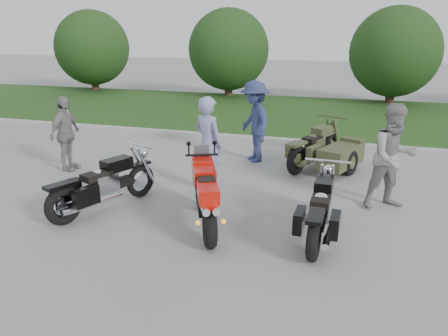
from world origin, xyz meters
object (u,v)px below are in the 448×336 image
(sportbike_red, at_px, (206,194))
(cruiser_right, at_px, (321,212))
(person_grey, at_px, (394,157))
(person_denim, at_px, (254,122))
(person_back, at_px, (65,134))
(cruiser_left, at_px, (100,187))
(cruiser_sidecar, at_px, (329,153))
(person_stripe, at_px, (208,144))

(sportbike_red, bearing_deg, cruiser_right, -19.39)
(person_grey, relative_size, person_denim, 0.97)
(sportbike_red, bearing_deg, person_back, 129.85)
(person_grey, height_order, person_back, person_grey)
(sportbike_red, relative_size, cruiser_left, 0.90)
(sportbike_red, relative_size, person_denim, 1.01)
(person_grey, bearing_deg, cruiser_right, -151.14)
(cruiser_sidecar, bearing_deg, cruiser_right, -65.87)
(sportbike_red, distance_m, person_stripe, 1.80)
(cruiser_left, relative_size, cruiser_sidecar, 0.98)
(cruiser_left, bearing_deg, cruiser_sidecar, 66.20)
(cruiser_right, bearing_deg, sportbike_red, -174.06)
(cruiser_right, height_order, person_back, person_back)
(person_back, bearing_deg, cruiser_right, -109.71)
(person_grey, bearing_deg, person_back, 150.73)
(cruiser_sidecar, distance_m, person_denim, 1.91)
(cruiser_sidecar, bearing_deg, person_denim, -166.33)
(sportbike_red, xyz_separation_m, cruiser_sidecar, (1.69, 3.66, -0.16))
(cruiser_right, bearing_deg, person_stripe, 147.91)
(cruiser_right, relative_size, cruiser_sidecar, 1.00)
(sportbike_red, xyz_separation_m, person_back, (-4.03, 1.99, 0.27))
(cruiser_left, height_order, cruiser_right, cruiser_left)
(cruiser_right, bearing_deg, person_denim, 118.34)
(cruiser_sidecar, xyz_separation_m, person_stripe, (-2.21, -1.97, 0.53))
(person_stripe, bearing_deg, cruiser_left, 72.69)
(cruiser_sidecar, bearing_deg, cruiser_left, -113.84)
(person_denim, height_order, person_back, person_denim)
(cruiser_left, xyz_separation_m, cruiser_right, (3.81, 0.03, -0.01))
(cruiser_right, distance_m, person_stripe, 2.84)
(cruiser_left, bearing_deg, person_grey, 41.14)
(person_stripe, bearing_deg, person_grey, -152.57)
(person_stripe, relative_size, person_denim, 0.97)
(sportbike_red, height_order, person_stripe, person_stripe)
(cruiser_left, xyz_separation_m, cruiser_sidecar, (3.69, 3.55, -0.03))
(sportbike_red, relative_size, person_back, 1.16)
(cruiser_right, distance_m, person_denim, 4.29)
(sportbike_red, height_order, person_denim, person_denim)
(person_grey, height_order, person_denim, person_denim)
(cruiser_left, xyz_separation_m, person_grey, (4.90, 1.67, 0.50))
(cruiser_right, distance_m, person_grey, 2.03)
(person_grey, distance_m, person_denim, 3.70)
(cruiser_left, xyz_separation_m, person_back, (-2.03, 1.88, 0.40))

